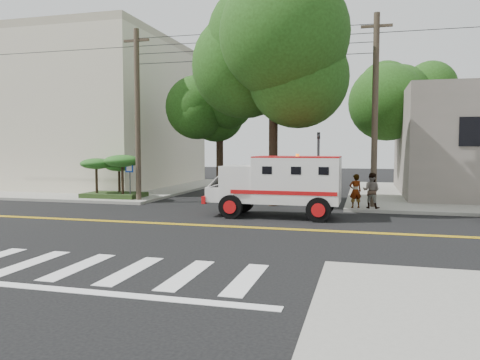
# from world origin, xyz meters

# --- Properties ---
(ground) EXTENTS (100.00, 100.00, 0.00)m
(ground) POSITION_xyz_m (0.00, 0.00, 0.00)
(ground) COLOR black
(ground) RESTS_ON ground
(sidewalk_nw) EXTENTS (17.00, 17.00, 0.15)m
(sidewalk_nw) POSITION_xyz_m (-13.50, 13.50, 0.07)
(sidewalk_nw) COLOR gray
(sidewalk_nw) RESTS_ON ground
(building_left) EXTENTS (16.00, 14.00, 10.00)m
(building_left) POSITION_xyz_m (-15.50, 15.00, 5.15)
(building_left) COLOR beige
(building_left) RESTS_ON sidewalk_nw
(utility_pole_left) EXTENTS (0.28, 0.28, 9.00)m
(utility_pole_left) POSITION_xyz_m (-5.60, 6.00, 4.50)
(utility_pole_left) COLOR #382D23
(utility_pole_left) RESTS_ON ground
(utility_pole_right) EXTENTS (0.28, 0.28, 9.00)m
(utility_pole_right) POSITION_xyz_m (6.30, 6.20, 4.50)
(utility_pole_right) COLOR #382D23
(utility_pole_right) RESTS_ON ground
(tree_main) EXTENTS (6.08, 5.70, 9.85)m
(tree_main) POSITION_xyz_m (1.94, 6.21, 7.20)
(tree_main) COLOR black
(tree_main) RESTS_ON ground
(tree_left) EXTENTS (4.48, 4.20, 7.70)m
(tree_left) POSITION_xyz_m (-2.68, 11.79, 5.73)
(tree_left) COLOR black
(tree_left) RESTS_ON ground
(tree_right) EXTENTS (4.80, 4.50, 8.20)m
(tree_right) POSITION_xyz_m (8.84, 15.77, 6.09)
(tree_right) COLOR black
(tree_right) RESTS_ON ground
(traffic_signal) EXTENTS (0.15, 0.18, 3.60)m
(traffic_signal) POSITION_xyz_m (3.80, 5.60, 2.23)
(traffic_signal) COLOR #3F3F42
(traffic_signal) RESTS_ON ground
(accessibility_sign) EXTENTS (0.45, 0.10, 2.02)m
(accessibility_sign) POSITION_xyz_m (-6.20, 6.17, 1.37)
(accessibility_sign) COLOR #3F3F42
(accessibility_sign) RESTS_ON ground
(palm_planter) EXTENTS (3.52, 2.63, 2.36)m
(palm_planter) POSITION_xyz_m (-7.44, 6.62, 1.65)
(palm_planter) COLOR #1E3314
(palm_planter) RESTS_ON sidewalk_nw
(armored_truck) EXTENTS (5.59, 2.28, 2.54)m
(armored_truck) POSITION_xyz_m (2.49, 2.86, 1.44)
(armored_truck) COLOR silver
(armored_truck) RESTS_ON ground
(pedestrian_a) EXTENTS (0.66, 0.55, 1.55)m
(pedestrian_a) POSITION_xyz_m (5.50, 5.50, 0.92)
(pedestrian_a) COLOR gray
(pedestrian_a) RESTS_ON sidewalk_ne
(pedestrian_b) EXTENTS (0.92, 0.81, 1.61)m
(pedestrian_b) POSITION_xyz_m (6.20, 5.50, 0.95)
(pedestrian_b) COLOR gray
(pedestrian_b) RESTS_ON sidewalk_ne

